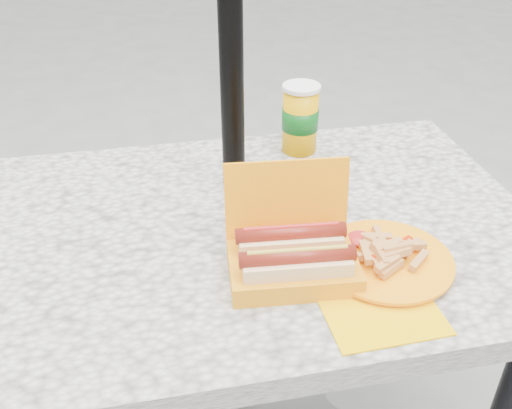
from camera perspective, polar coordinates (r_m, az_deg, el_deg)
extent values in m
cube|color=beige|center=(1.19, -0.86, -2.99)|extent=(1.20, 0.80, 0.05)
cylinder|color=black|center=(1.68, -20.05, -9.26)|extent=(0.07, 0.07, 0.70)
cylinder|color=black|center=(1.78, 13.48, -5.21)|extent=(0.07, 0.07, 0.70)
cylinder|color=black|center=(1.17, -2.55, 16.86)|extent=(0.05, 0.05, 2.20)
cube|color=orange|center=(1.03, 3.71, -6.32)|extent=(0.24, 0.17, 0.04)
cube|color=orange|center=(1.05, 3.10, 0.61)|extent=(0.23, 0.05, 0.15)
cube|color=#EFC98B|center=(0.99, 4.09, -6.52)|extent=(0.19, 0.07, 0.05)
cylinder|color=maroon|center=(0.97, 4.15, -5.23)|extent=(0.20, 0.05, 0.03)
cylinder|color=gold|center=(0.97, 4.19, -4.59)|extent=(0.17, 0.02, 0.01)
cube|color=#EFC98B|center=(1.05, 3.44, -4.14)|extent=(0.19, 0.07, 0.05)
cylinder|color=maroon|center=(1.03, 3.49, -2.87)|extent=(0.20, 0.05, 0.03)
cylinder|color=#B31E1B|center=(1.02, 3.51, -2.25)|extent=(0.17, 0.02, 0.01)
cube|color=#FFBE00|center=(1.01, 11.96, -9.67)|extent=(0.20, 0.20, 0.00)
cylinder|color=orange|center=(1.09, 12.85, -5.50)|extent=(0.24, 0.24, 0.01)
cylinder|color=orange|center=(1.09, 12.88, -5.32)|extent=(0.25, 0.25, 0.01)
cube|color=#D7964C|center=(1.10, 15.18, -4.03)|extent=(0.06, 0.02, 0.01)
cube|color=#D7964C|center=(1.06, 13.87, -4.84)|extent=(0.06, 0.03, 0.02)
cube|color=#D7964C|center=(1.06, 10.89, -4.72)|extent=(0.02, 0.06, 0.01)
cube|color=#D7964C|center=(1.06, 11.74, -5.37)|extent=(0.02, 0.06, 0.01)
cube|color=#D7964C|center=(1.09, 12.71, -4.52)|extent=(0.03, 0.06, 0.02)
cube|color=#D7964C|center=(1.06, 11.62, -5.04)|extent=(0.06, 0.02, 0.01)
cube|color=#D7964C|center=(1.08, 11.88, -4.47)|extent=(0.05, 0.06, 0.01)
cube|color=#D7964C|center=(1.09, 14.40, -4.36)|extent=(0.06, 0.04, 0.01)
cube|color=#D7964C|center=(1.11, 15.26, -4.20)|extent=(0.05, 0.05, 0.01)
cube|color=#D7964C|center=(1.05, 13.38, -6.23)|extent=(0.06, 0.04, 0.01)
cube|color=#D7964C|center=(1.12, 12.20, -3.16)|extent=(0.02, 0.06, 0.01)
cube|color=#D7964C|center=(1.07, 13.96, -4.25)|extent=(0.06, 0.02, 0.01)
cube|color=#D7964C|center=(1.12, 11.94, -3.22)|extent=(0.06, 0.03, 0.02)
cube|color=#D7964C|center=(1.05, 12.27, -4.90)|extent=(0.02, 0.06, 0.02)
cube|color=#D7964C|center=(1.08, 13.15, -3.93)|extent=(0.06, 0.03, 0.01)
cube|color=#D7964C|center=(1.07, 13.08, -4.00)|extent=(0.06, 0.03, 0.02)
cube|color=#D7964C|center=(1.09, 12.10, -3.86)|extent=(0.05, 0.06, 0.02)
cube|color=#D7964C|center=(1.08, 15.95, -5.42)|extent=(0.05, 0.05, 0.01)
cube|color=#D7964C|center=(1.04, 12.97, -5.74)|extent=(0.06, 0.04, 0.02)
ellipsoid|color=#B31E1B|center=(1.11, 10.36, -3.38)|extent=(0.05, 0.05, 0.02)
cube|color=#C31D00|center=(1.09, 13.47, -4.16)|extent=(0.10, 0.05, 0.00)
cylinder|color=#EAA100|center=(1.43, 4.43, 8.38)|extent=(0.09, 0.09, 0.16)
cylinder|color=#094E13|center=(1.42, 4.44, 8.56)|extent=(0.09, 0.09, 0.05)
cylinder|color=white|center=(1.39, 4.58, 11.62)|extent=(0.09, 0.09, 0.01)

